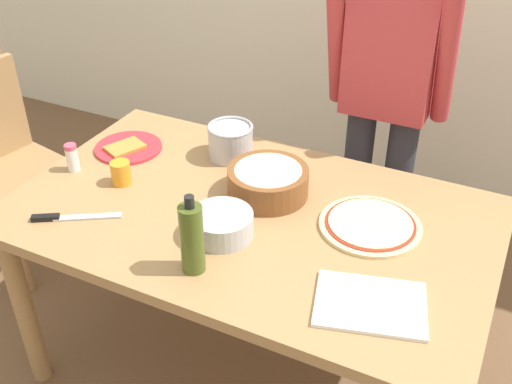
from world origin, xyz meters
name	(u,v)px	position (x,y,z in m)	size (l,w,h in m)	color
ground	(251,366)	(0.00, 0.00, 0.00)	(8.00, 8.00, 0.00)	brown
dining_table	(250,234)	(0.00, 0.00, 0.67)	(1.60, 0.96, 0.76)	#A37A4C
person_cook	(387,91)	(0.23, 0.76, 0.94)	(0.49, 0.25, 1.62)	#2D2D38
chair_wooden_left	(7,157)	(-1.32, 0.18, 0.54)	(0.47, 0.47, 0.95)	#A37A4C
pizza_raw_on_board	(370,225)	(0.39, 0.10, 0.77)	(0.33, 0.33, 0.02)	beige
plate_with_slice	(128,148)	(-0.62, 0.17, 0.77)	(0.26, 0.26, 0.02)	red
popcorn_bowl	(268,179)	(0.01, 0.12, 0.82)	(0.28, 0.28, 0.11)	brown
mixing_bowl_steel	(222,225)	(-0.02, -0.15, 0.80)	(0.20, 0.20, 0.08)	#B7B7BC
olive_oil_bottle	(192,238)	(-0.02, -0.33, 0.87)	(0.07, 0.07, 0.26)	#47561E
steel_pot	(230,141)	(-0.23, 0.30, 0.83)	(0.17, 0.17, 0.13)	#B7B7BC
cup_orange	(121,173)	(-0.49, -0.04, 0.80)	(0.07, 0.07, 0.09)	orange
salt_shaker	(72,158)	(-0.70, -0.04, 0.81)	(0.04, 0.04, 0.11)	white
cutting_board_white	(370,304)	(0.49, -0.25, 0.77)	(0.30, 0.22, 0.01)	white
chef_knife	(65,217)	(-0.52, -0.30, 0.77)	(0.26, 0.17, 0.02)	silver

